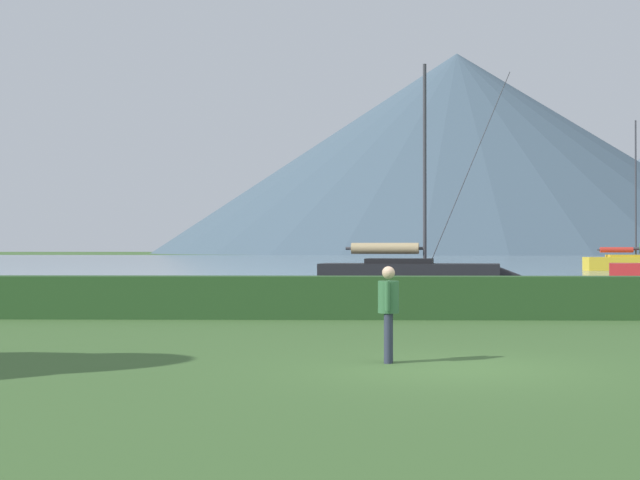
# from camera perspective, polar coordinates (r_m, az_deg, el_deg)

# --- Properties ---
(ground_plane) EXTENTS (1000.00, 1000.00, 0.00)m
(ground_plane) POSITION_cam_1_polar(r_m,az_deg,el_deg) (15.79, 7.76, -7.61)
(ground_plane) COLOR #3D602D
(harbor_water) EXTENTS (320.00, 246.00, 0.00)m
(harbor_water) POSITION_cam_1_polar(r_m,az_deg,el_deg) (152.60, 2.10, -1.23)
(harbor_water) COLOR gray
(harbor_water) RESTS_ON ground_plane
(hedge_line) EXTENTS (80.00, 1.20, 1.18)m
(hedge_line) POSITION_cam_1_polar(r_m,az_deg,el_deg) (26.67, 5.16, -3.43)
(hedge_line) COLOR #284C23
(hedge_line) RESTS_ON ground_plane
(sailboat_slip_2) EXTENTS (9.46, 3.94, 10.29)m
(sailboat_slip_2) POSITION_cam_1_polar(r_m,az_deg,el_deg) (43.33, 5.54, -2.08)
(sailboat_slip_2) COLOR black
(sailboat_slip_2) RESTS_ON harbor_water
(sailboat_slip_4) EXTENTS (8.67, 2.65, 13.22)m
(sailboat_slip_4) POSITION_cam_1_polar(r_m,az_deg,el_deg) (88.10, 18.02, -1.26)
(sailboat_slip_4) COLOR gold
(sailboat_slip_4) RESTS_ON harbor_water
(person_seated_viewer) EXTENTS (0.36, 0.57, 1.65)m
(person_seated_viewer) POSITION_cam_1_polar(r_m,az_deg,el_deg) (16.36, 4.11, -3.94)
(person_seated_viewer) COLOR #2D3347
(person_seated_viewer) RESTS_ON ground_plane
(distant_hill_west_ridge) EXTENTS (234.14, 234.14, 77.55)m
(distant_hill_west_ridge) POSITION_cam_1_polar(r_m,az_deg,el_deg) (374.58, 8.18, 5.15)
(distant_hill_west_ridge) COLOR #425666
(distant_hill_west_ridge) RESTS_ON ground_plane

